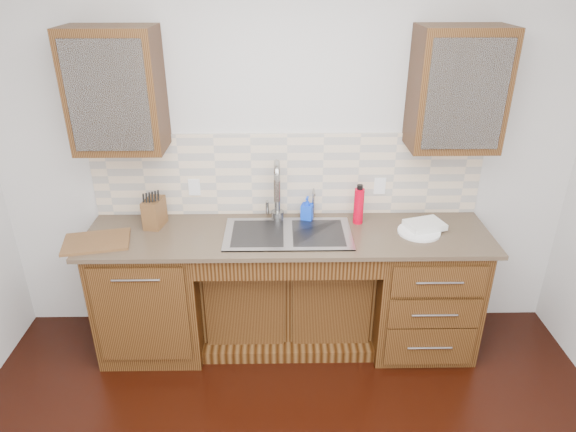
{
  "coord_description": "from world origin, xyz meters",
  "views": [
    {
      "loc": [
        -0.05,
        -1.59,
        2.51
      ],
      "look_at": [
        0.0,
        1.4,
        1.05
      ],
      "focal_mm": 32.0,
      "sensor_mm": 36.0,
      "label": 1
    }
  ],
  "objects_px": {
    "plate": "(419,232)",
    "knife_block": "(154,213)",
    "water_bottle": "(359,206)",
    "cutting_board": "(96,242)",
    "soap_bottle": "(307,209)"
  },
  "relations": [
    {
      "from": "water_bottle",
      "to": "soap_bottle",
      "type": "bearing_deg",
      "value": 171.56
    },
    {
      "from": "soap_bottle",
      "to": "water_bottle",
      "type": "bearing_deg",
      "value": 7.95
    },
    {
      "from": "soap_bottle",
      "to": "plate",
      "type": "relative_size",
      "value": 0.61
    },
    {
      "from": "water_bottle",
      "to": "plate",
      "type": "height_order",
      "value": "water_bottle"
    },
    {
      "from": "cutting_board",
      "to": "soap_bottle",
      "type": "bearing_deg",
      "value": 12.96
    },
    {
      "from": "soap_bottle",
      "to": "cutting_board",
      "type": "relative_size",
      "value": 0.42
    },
    {
      "from": "water_bottle",
      "to": "plate",
      "type": "xyz_separation_m",
      "value": [
        0.39,
        -0.16,
        -0.12
      ]
    },
    {
      "from": "plate",
      "to": "knife_block",
      "type": "xyz_separation_m",
      "value": [
        -1.78,
        0.13,
        0.09
      ]
    },
    {
      "from": "soap_bottle",
      "to": "knife_block",
      "type": "height_order",
      "value": "knife_block"
    },
    {
      "from": "plate",
      "to": "cutting_board",
      "type": "height_order",
      "value": "cutting_board"
    },
    {
      "from": "knife_block",
      "to": "cutting_board",
      "type": "bearing_deg",
      "value": -132.92
    },
    {
      "from": "cutting_board",
      "to": "knife_block",
      "type": "bearing_deg",
      "value": 36.03
    },
    {
      "from": "knife_block",
      "to": "soap_bottle",
      "type": "bearing_deg",
      "value": 15.2
    },
    {
      "from": "water_bottle",
      "to": "cutting_board",
      "type": "xyz_separation_m",
      "value": [
        -1.72,
        -0.26,
        -0.12
      ]
    },
    {
      "from": "knife_block",
      "to": "cutting_board",
      "type": "height_order",
      "value": "knife_block"
    }
  ]
}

